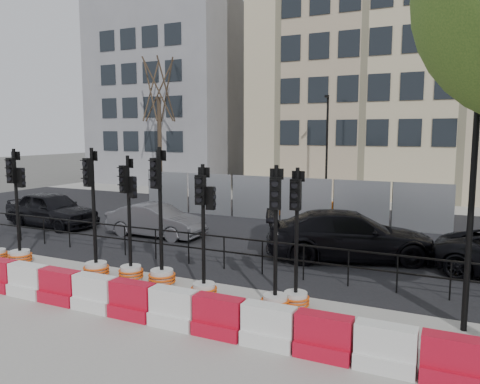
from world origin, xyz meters
The scene contains 22 objects.
ground centered at (0.00, 0.00, 0.00)m, with size 120.00×120.00×0.00m, color #51514C.
sidewalk_near centered at (0.00, -3.00, 0.01)m, with size 40.00×6.00×0.02m, color gray.
road centered at (0.00, 7.00, 0.01)m, with size 40.00×14.00×0.03m, color black.
sidewalk_far centered at (0.00, 16.00, 0.01)m, with size 40.00×4.00×0.02m, color gray.
building_grey centered at (-14.00, 21.99, 7.00)m, with size 11.00×9.06×14.00m.
building_cream centered at (2.00, 21.99, 9.00)m, with size 15.00×10.06×18.00m.
kerb_railing centered at (0.00, 1.20, 0.69)m, with size 18.00×0.04×1.00m.
heras_fencing centered at (-0.49, 9.71, 0.71)m, with size 14.33×1.72×2.00m.
lamp_post_far centered at (0.50, 14.98, 3.22)m, with size 0.12×0.56×6.00m.
lamp_post_near centered at (7.50, -0.52, 3.22)m, with size 0.12×0.56×6.00m.
tree_bare_far centered at (-11.00, 15.50, 6.65)m, with size 2.00×2.00×9.00m.
barrier_row centered at (0.00, -2.80, 0.37)m, with size 15.70×0.50×0.80m.
traffic_signal_b centered at (-4.66, -0.94, 0.83)m, with size 0.69×0.69×3.50m.
traffic_signal_c centered at (-1.64, -0.99, 0.74)m, with size 0.70×0.70×3.57m.
traffic_signal_d centered at (-0.61, -0.78, 0.81)m, with size 0.67×0.67×3.38m.
traffic_signal_e centered at (0.39, -0.79, 0.75)m, with size 0.71×0.71×3.62m.
traffic_signal_f centered at (1.88, -1.16, 0.77)m, with size 0.64×0.64×3.25m.
traffic_signal_g centered at (3.71, -1.20, 0.68)m, with size 0.65×0.65×3.29m.
traffic_signal_h centered at (4.05, -0.80, 0.66)m, with size 0.63×0.63×3.21m.
car_a centered at (-8.27, 3.66, 0.75)m, with size 4.51×2.12×1.49m, color black.
car_b centered at (-3.14, 3.94, 0.64)m, with size 3.87×1.38×1.27m, color #46464A.
car_c centered at (4.25, 3.89, 0.76)m, with size 5.69×3.88×1.53m, color black.
Camera 1 is at (7.27, -10.54, 3.98)m, focal length 35.00 mm.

